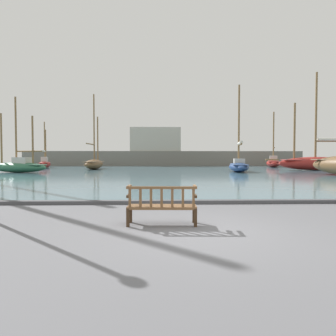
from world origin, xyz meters
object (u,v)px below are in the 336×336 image
object	(u,v)px
sailboat_outer_port	(317,162)
sailboat_far_port	(45,163)
sailboat_centre_channel	(94,163)
sailboat_mid_port	(239,165)
park_bench	(162,205)
sailboat_nearest_port	(273,162)
sailboat_mid_starboard	(18,166)

from	to	relation	value
sailboat_outer_port	sailboat_far_port	bearing A→B (deg)	165.99
sailboat_centre_channel	sailboat_mid_port	xyz separation A→B (m)	(16.73, -7.55, -0.06)
park_bench	sailboat_mid_port	xyz separation A→B (m)	(8.31, 24.23, 0.31)
park_bench	sailboat_far_port	bearing A→B (deg)	114.30
park_bench	sailboat_centre_channel	size ratio (longest dim) A/B	0.17
sailboat_nearest_port	sailboat_far_port	distance (m)	34.42
sailboat_nearest_port	sailboat_far_port	size ratio (longest dim) A/B	1.31
sailboat_nearest_port	sailboat_outer_port	world-z (taller)	sailboat_outer_port
park_bench	sailboat_mid_starboard	distance (m)	27.22
park_bench	sailboat_outer_port	world-z (taller)	sailboat_outer_port
sailboat_outer_port	sailboat_mid_port	world-z (taller)	sailboat_outer_port
sailboat_far_port	sailboat_nearest_port	bearing A→B (deg)	5.32
sailboat_centre_channel	sailboat_outer_port	distance (m)	27.23
sailboat_centre_channel	sailboat_outer_port	xyz separation A→B (m)	(26.91, -4.17, 0.21)
sailboat_nearest_port	sailboat_mid_port	size ratio (longest dim) A/B	0.95
sailboat_far_port	sailboat_mid_port	size ratio (longest dim) A/B	0.72
park_bench	sailboat_outer_port	size ratio (longest dim) A/B	0.14
sailboat_outer_port	sailboat_nearest_port	bearing A→B (deg)	92.94
park_bench	sailboat_mid_port	size ratio (longest dim) A/B	0.18
sailboat_far_port	park_bench	bearing A→B (deg)	-65.70
sailboat_mid_port	sailboat_outer_port	bearing A→B (deg)	18.36
park_bench	sailboat_far_port	xyz separation A→B (m)	(-16.40, 36.32, 0.29)
sailboat_centre_channel	sailboat_mid_port	bearing A→B (deg)	-24.30
sailboat_mid_starboard	sailboat_far_port	distance (m)	13.23
park_bench	sailboat_outer_port	distance (m)	33.24
sailboat_nearest_port	sailboat_mid_starboard	bearing A→B (deg)	-153.10
sailboat_mid_starboard	sailboat_mid_port	world-z (taller)	sailboat_mid_port
park_bench	sailboat_mid_port	world-z (taller)	sailboat_mid_port
sailboat_far_port	sailboat_mid_starboard	bearing A→B (deg)	-79.98
sailboat_centre_channel	sailboat_mid_port	distance (m)	18.35
sailboat_outer_port	sailboat_far_port	world-z (taller)	sailboat_outer_port
sailboat_centre_channel	sailboat_outer_port	world-z (taller)	sailboat_outer_port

